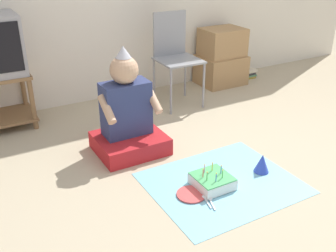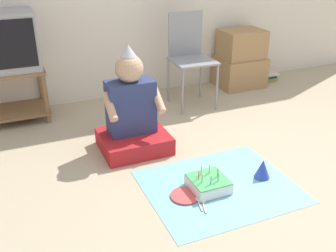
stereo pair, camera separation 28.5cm
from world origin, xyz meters
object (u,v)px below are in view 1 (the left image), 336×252
at_px(paper_plate, 191,194).
at_px(party_hat_blue, 262,163).
at_px(book_pile, 248,74).
at_px(folding_chair, 175,52).
at_px(cardboard_box_stack, 221,58).
at_px(birthday_cake, 212,181).
at_px(person_seated, 128,118).

bearing_deg(paper_plate, party_hat_blue, -0.48).
bearing_deg(book_pile, paper_plate, -138.21).
bearing_deg(folding_chair, paper_plate, -116.51).
distance_m(folding_chair, cardboard_box_stack, 0.85).
xyz_separation_m(folding_chair, birthday_cake, (-0.58, -1.51, -0.49)).
bearing_deg(cardboard_box_stack, paper_plate, -131.11).
bearing_deg(party_hat_blue, person_seated, 131.46).
relative_size(person_seated, party_hat_blue, 6.09).
relative_size(cardboard_box_stack, birthday_cake, 2.61).
relative_size(cardboard_box_stack, party_hat_blue, 4.63).
height_order(folding_chair, birthday_cake, folding_chair).
distance_m(folding_chair, person_seated, 1.16).
relative_size(person_seated, paper_plate, 4.29).
height_order(book_pile, birthday_cake, birthday_cake).
bearing_deg(birthday_cake, folding_chair, 69.06).
distance_m(cardboard_box_stack, party_hat_blue, 2.02).
bearing_deg(cardboard_box_stack, party_hat_blue, -117.58).
bearing_deg(birthday_cake, book_pile, 44.29).
distance_m(cardboard_box_stack, birthday_cake, 2.23).
xyz_separation_m(folding_chair, party_hat_blue, (-0.15, -1.54, -0.46)).
relative_size(cardboard_box_stack, person_seated, 0.76).
xyz_separation_m(cardboard_box_stack, paper_plate, (-1.54, -1.77, -0.30)).
xyz_separation_m(person_seated, birthday_cake, (0.28, -0.79, -0.24)).
distance_m(birthday_cake, party_hat_blue, 0.43).
bearing_deg(person_seated, party_hat_blue, -48.54).
height_order(birthday_cake, paper_plate, birthday_cake).
xyz_separation_m(cardboard_box_stack, person_seated, (-1.64, -0.97, -0.02)).
relative_size(folding_chair, party_hat_blue, 6.55).
bearing_deg(book_pile, party_hat_blue, -127.54).
relative_size(birthday_cake, paper_plate, 1.25).
xyz_separation_m(person_seated, party_hat_blue, (0.71, -0.81, -0.21)).
bearing_deg(book_pile, folding_chair, -168.77).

